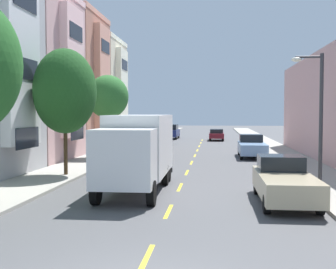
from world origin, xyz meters
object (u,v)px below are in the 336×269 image
street_tree_second (65,91)px  street_tree_third (108,97)px  delivery_box_truck (138,148)px  parked_pickup_champagne (284,181)px  parked_hatchback_black (159,137)px  parked_pickup_sky (252,147)px  street_lamp (317,110)px  parked_suv_navy (171,131)px  moving_burgundy_sedan (216,134)px  parked_wagon_white (125,153)px

street_tree_second → street_tree_third: 9.36m
street_tree_second → delivery_box_truck: size_ratio=0.85×
street_tree_third → delivery_box_truck: (4.60, -12.86, -2.74)m
street_tree_third → parked_pickup_champagne: (10.68, -14.96, -3.83)m
street_tree_second → parked_hatchback_black: size_ratio=1.68×
parked_pickup_sky → parked_hatchback_black: bearing=124.3°
street_lamp → parked_pickup_sky: 15.55m
delivery_box_truck → parked_hatchback_black: bearing=95.4°
parked_pickup_champagne → parked_suv_navy: bearing=101.9°
parked_suv_navy → moving_burgundy_sedan: parked_suv_navy is taller
parked_pickup_champagne → street_tree_second: bearing=152.3°
parked_pickup_champagne → street_tree_third: bearing=125.5°
parked_hatchback_black → parked_suv_navy: size_ratio=0.83×
parked_pickup_sky → parked_wagon_white: bearing=-146.2°
delivery_box_truck → parked_wagon_white: size_ratio=1.68×
parked_pickup_sky → parked_wagon_white: (-8.83, -5.91, -0.02)m
parked_pickup_sky → moving_burgundy_sedan: 20.49m
street_tree_second → street_lamp: (12.33, -3.54, -1.04)m
moving_burgundy_sedan → street_lamp: bearing=-83.4°
street_lamp → moving_burgundy_sedan: (-4.13, 35.55, -2.83)m
parked_pickup_champagne → moving_burgundy_sedan: (-2.48, 37.61, -0.08)m
parked_pickup_sky → moving_burgundy_sedan: (-2.68, 20.31, -0.08)m
parked_pickup_sky → parked_hatchback_black: (-8.95, 13.14, -0.07)m
street_tree_third → moving_burgundy_sedan: street_tree_third is taller
street_tree_second → delivery_box_truck: (4.60, -3.50, -2.71)m
street_tree_third → parked_pickup_champagne: bearing=-54.5°
street_tree_second → parked_pickup_champagne: bearing=-27.7°
delivery_box_truck → moving_burgundy_sedan: bearing=84.2°
street_tree_second → street_lamp: 12.87m
street_tree_second → parked_wagon_white: street_tree_second is taller
street_tree_third → parked_pickup_sky: bearing=12.1°
parked_pickup_sky → parked_pickup_champagne: bearing=-90.6°
parked_hatchback_black → moving_burgundy_sedan: (6.28, 7.17, -0.01)m
parked_pickup_sky → moving_burgundy_sedan: parked_pickup_sky is taller
street_lamp → moving_burgundy_sedan: 35.90m
street_tree_second → parked_wagon_white: (2.04, 5.78, -3.82)m
street_tree_second → moving_burgundy_sedan: (8.20, 32.00, -3.88)m
parked_wagon_white → street_tree_second: bearing=-109.5°
delivery_box_truck → street_tree_third: bearing=109.7°
street_lamp → moving_burgundy_sedan: street_lamp is taller
street_tree_third → parked_pickup_sky: street_tree_third is taller
delivery_box_truck → parked_wagon_white: 9.69m
parked_wagon_white → moving_burgundy_sedan: (6.16, 26.22, -0.05)m
street_tree_second → moving_burgundy_sedan: size_ratio=1.50×
parked_hatchback_black → parked_suv_navy: (0.26, 9.84, 0.23)m
delivery_box_truck → parked_hatchback_black: 28.48m
parked_pickup_sky → parked_suv_navy: size_ratio=1.10×
parked_pickup_sky → street_lamp: bearing=-84.6°
parked_pickup_sky → parked_wagon_white: 10.63m
moving_burgundy_sedan → parked_wagon_white: bearing=-103.2°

